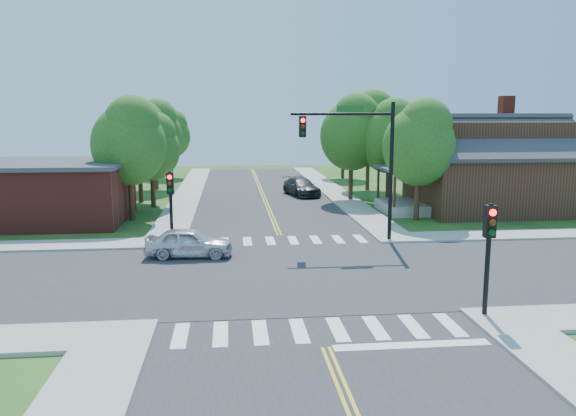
{
  "coord_description": "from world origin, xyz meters",
  "views": [
    {
      "loc": [
        -2.62,
        -22.42,
        6.62
      ],
      "look_at": [
        0.07,
        3.66,
        2.2
      ],
      "focal_mm": 35.0,
      "sensor_mm": 36.0,
      "label": 1
    }
  ],
  "objects": [
    {
      "name": "signal_pole_nw",
      "position": [
        -5.6,
        5.58,
        2.66
      ],
      "size": [
        0.34,
        0.42,
        3.8
      ],
      "color": "black",
      "rests_on": "ground"
    },
    {
      "name": "road_ew",
      "position": [
        0.0,
        0.0,
        0.03
      ],
      "size": [
        90.0,
        10.0,
        0.04
      ],
      "primitive_type": "cube",
      "color": "#2D2D30",
      "rests_on": "ground"
    },
    {
      "name": "ground",
      "position": [
        0.0,
        0.0,
        0.0
      ],
      "size": [
        100.0,
        100.0,
        0.0
      ],
      "primitive_type": "plane",
      "color": "#234816",
      "rests_on": "ground"
    },
    {
      "name": "tree_e_d",
      "position": [
        9.1,
        34.81,
        5.09
      ],
      "size": [
        4.57,
        4.34,
        7.77
      ],
      "color": "#382314",
      "rests_on": "ground"
    },
    {
      "name": "car_dgrey",
      "position": [
        3.11,
        22.51,
        0.7
      ],
      "size": [
        4.15,
        5.7,
        1.39
      ],
      "primitive_type": "imported",
      "rotation": [
        0.0,
        0.0,
        0.24
      ],
      "color": "#282A2D",
      "rests_on": "ground"
    },
    {
      "name": "tree_e_c",
      "position": [
        9.47,
        25.64,
        5.71
      ],
      "size": [
        5.13,
        4.87,
        8.72
      ],
      "color": "#382314",
      "rests_on": "ground"
    },
    {
      "name": "road_ns",
      "position": [
        0.0,
        0.0,
        0.02
      ],
      "size": [
        10.0,
        90.0,
        0.04
      ],
      "primitive_type": "cube",
      "color": "#2D2D30",
      "rests_on": "ground"
    },
    {
      "name": "house_ne",
      "position": [
        15.11,
        14.23,
        3.33
      ],
      "size": [
        13.05,
        8.8,
        7.11
      ],
      "color": "#391E13",
      "rests_on": "ground"
    },
    {
      "name": "tree_w_a",
      "position": [
        -8.74,
        13.07,
        5.08
      ],
      "size": [
        4.56,
        4.33,
        7.75
      ],
      "color": "#382314",
      "rests_on": "ground"
    },
    {
      "name": "signal_pole_se",
      "position": [
        5.6,
        -5.62,
        2.66
      ],
      "size": [
        0.34,
        0.42,
        3.8
      ],
      "color": "black",
      "rests_on": "ground"
    },
    {
      "name": "tree_house",
      "position": [
        6.63,
        19.54,
        5.35
      ],
      "size": [
        4.81,
        4.57,
        8.17
      ],
      "color": "#382314",
      "rests_on": "ground"
    },
    {
      "name": "crosswalk_south",
      "position": [
        0.0,
        -6.2,
        0.05
      ],
      "size": [
        8.85,
        2.0,
        0.01
      ],
      "color": "white",
      "rests_on": "ground"
    },
    {
      "name": "car_silver",
      "position": [
        -4.58,
        3.28,
        0.68
      ],
      "size": [
        2.24,
        4.26,
        1.37
      ],
      "primitive_type": "imported",
      "rotation": [
        0.0,
        0.0,
        1.49
      ],
      "color": "silver",
      "rests_on": "ground"
    },
    {
      "name": "sidewalk_nw",
      "position": [
        -15.82,
        15.82,
        0.07
      ],
      "size": [
        40.0,
        40.0,
        0.14
      ],
      "color": "#9E9B93",
      "rests_on": "ground"
    },
    {
      "name": "tree_w_d",
      "position": [
        -8.72,
        37.32,
        4.62
      ],
      "size": [
        4.15,
        3.94,
        7.05
      ],
      "color": "#382314",
      "rests_on": "ground"
    },
    {
      "name": "tree_e_a",
      "position": [
        9.07,
        11.28,
        4.98
      ],
      "size": [
        4.47,
        4.25,
        7.6
      ],
      "color": "#382314",
      "rests_on": "ground"
    },
    {
      "name": "building_nw",
      "position": [
        -14.2,
        13.2,
        1.88
      ],
      "size": [
        10.4,
        8.4,
        3.73
      ],
      "color": "maroon",
      "rests_on": "ground"
    },
    {
      "name": "intersection_patch",
      "position": [
        0.0,
        0.0,
        0.0
      ],
      "size": [
        10.2,
        10.2,
        0.06
      ],
      "primitive_type": "cube",
      "color": "#2D2D30",
      "rests_on": "ground"
    },
    {
      "name": "tree_bldg",
      "position": [
        -8.05,
        17.9,
        4.44
      ],
      "size": [
        3.99,
        3.79,
        6.78
      ],
      "color": "#382314",
      "rests_on": "ground"
    },
    {
      "name": "sidewalk_ne",
      "position": [
        15.82,
        15.82,
        0.07
      ],
      "size": [
        40.0,
        40.0,
        0.14
      ],
      "color": "#9E9B93",
      "rests_on": "ground"
    },
    {
      "name": "stop_bar",
      "position": [
        2.5,
        -7.6,
        0.0
      ],
      "size": [
        4.6,
        0.45,
        0.09
      ],
      "primitive_type": "cube",
      "color": "white",
      "rests_on": "ground"
    },
    {
      "name": "crosswalk_north",
      "position": [
        0.0,
        6.2,
        0.05
      ],
      "size": [
        8.85,
        2.0,
        0.01
      ],
      "color": "white",
      "rests_on": "ground"
    },
    {
      "name": "signal_mast_ne",
      "position": [
        3.91,
        5.59,
        4.85
      ],
      "size": [
        5.3,
        0.42,
        7.2
      ],
      "color": "black",
      "rests_on": "ground"
    },
    {
      "name": "tree_e_b",
      "position": [
        9.22,
        18.35,
        5.1
      ],
      "size": [
        4.58,
        4.35,
        7.78
      ],
      "color": "#382314",
      "rests_on": "ground"
    },
    {
      "name": "tree_w_b",
      "position": [
        -9.29,
        20.33,
        4.99
      ],
      "size": [
        4.48,
        4.26,
        7.62
      ],
      "color": "#382314",
      "rests_on": "ground"
    },
    {
      "name": "tree_w_c",
      "position": [
        -9.06,
        27.79,
        5.19
      ],
      "size": [
        4.66,
        4.43,
        7.92
      ],
      "color": "#382314",
      "rests_on": "ground"
    },
    {
      "name": "centerline",
      "position": [
        0.0,
        0.0,
        0.05
      ],
      "size": [
        0.3,
        90.0,
        0.01
      ],
      "color": "gold",
      "rests_on": "ground"
    }
  ]
}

